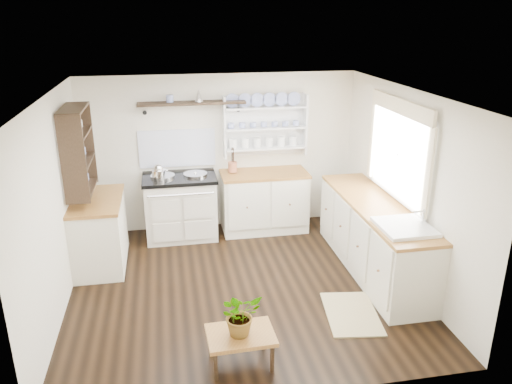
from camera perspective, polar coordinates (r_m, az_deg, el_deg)
floor at (r=6.13m, az=-1.68°, el=-10.64°), size 4.00×3.80×0.01m
wall_back at (r=7.43m, az=-4.06°, el=4.52°), size 4.00×0.02×2.30m
wall_right at (r=6.24m, az=16.67°, el=0.68°), size 0.02×3.80×2.30m
wall_left at (r=5.71m, az=-22.07°, el=-1.76°), size 0.02×3.80×2.30m
ceiling at (r=5.34m, az=-1.93°, el=11.12°), size 4.00×3.80×0.01m
window at (r=6.23m, az=16.01°, el=4.70°), size 0.08×1.55×1.22m
aga_cooker at (r=7.29m, az=-8.59°, el=-1.60°), size 1.04×0.72×0.96m
back_cabinets at (r=7.45m, az=0.93°, el=-0.97°), size 1.27×0.63×0.90m
right_cabinets at (r=6.45m, az=13.29°, el=-4.99°), size 0.62×2.43×0.90m
belfast_sink at (r=5.70m, az=16.52°, el=-4.95°), size 0.55×0.60×0.45m
left_cabinets at (r=6.73m, az=-17.44°, el=-4.29°), size 0.62×1.13×0.90m
plate_rack at (r=7.40m, az=0.95°, el=7.73°), size 1.20×0.22×0.90m
high_shelf at (r=7.11m, az=-7.34°, el=9.98°), size 1.50×0.29×0.16m
left_shelving at (r=6.40m, az=-19.69°, el=4.59°), size 0.28×0.80×1.05m
kettle at (r=6.99m, az=-11.07°, el=2.23°), size 0.18×0.18×0.22m
utensil_crock at (r=7.28m, az=-2.70°, el=2.88°), size 0.13×0.13×0.15m
center_table at (r=4.78m, az=-1.77°, el=-16.28°), size 0.63×0.46×0.34m
potted_plant at (r=4.64m, az=-1.80°, el=-13.77°), size 0.46×0.43×0.41m
floor_rug at (r=5.71m, az=10.84°, el=-13.48°), size 0.66×0.92×0.02m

